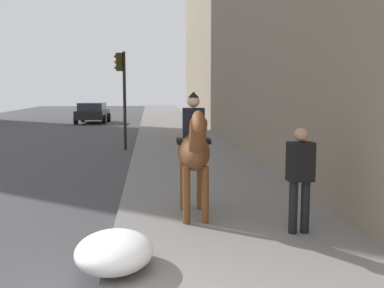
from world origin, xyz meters
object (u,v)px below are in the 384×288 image
(pedestrian_greeting, at_px, (300,173))
(traffic_light_near_curb, at_px, (122,84))
(car_near_lane, at_px, (93,112))
(mounted_horse_near, at_px, (194,149))

(pedestrian_greeting, distance_m, traffic_light_near_curb, 11.86)
(car_near_lane, relative_size, traffic_light_near_curb, 1.03)
(car_near_lane, distance_m, traffic_light_near_curb, 14.82)
(car_near_lane, bearing_deg, pedestrian_greeting, -163.49)
(car_near_lane, xyz_separation_m, traffic_light_near_curb, (-14.41, -2.95, 1.82))
(pedestrian_greeting, bearing_deg, traffic_light_near_curb, 14.28)
(pedestrian_greeting, distance_m, car_near_lane, 26.44)
(traffic_light_near_curb, bearing_deg, mounted_horse_near, -169.74)
(mounted_horse_near, height_order, traffic_light_near_curb, traffic_light_near_curb)
(pedestrian_greeting, bearing_deg, car_near_lane, 11.29)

